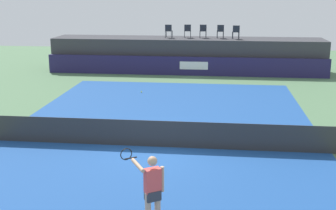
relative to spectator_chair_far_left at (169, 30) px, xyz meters
name	(u,v)px	position (x,y,z in m)	size (l,w,h in m)	color
ground_plane	(166,122)	(1.25, -12.24, -2.69)	(48.00, 48.00, 0.00)	#4C704C
court_inner	(155,147)	(1.25, -15.24, -2.69)	(12.00, 22.00, 0.00)	#1C478C
sponsor_wall	(185,66)	(1.25, -1.74, -2.09)	(18.00, 0.22, 1.20)	#231E4C
spectator_platform	(187,54)	(1.25, 0.06, -1.59)	(18.00, 2.80, 2.20)	#38383D
spectator_chair_far_left	(169,30)	(0.00, 0.00, 0.00)	(0.47, 0.47, 0.89)	#1E232D
spectator_chair_left	(188,30)	(1.25, 0.21, 0.00)	(0.47, 0.47, 0.89)	#1E232D
spectator_chair_center	(203,30)	(2.29, 0.25, 0.00)	(0.47, 0.47, 0.89)	#1E232D
spectator_chair_right	(220,31)	(3.44, 0.17, 0.00)	(0.46, 0.46, 0.89)	#1E232D
spectator_chair_far_right	(236,31)	(4.45, -0.22, 0.00)	(0.46, 0.46, 0.89)	#1E232D
tennis_net	(155,134)	(1.25, -15.24, -2.22)	(12.40, 0.02, 0.95)	#2D2D2D
tennis_player	(152,190)	(1.96, -20.68, -1.73)	(1.12, 0.99, 1.77)	white
tennis_ball	(141,92)	(-0.68, -6.94, -2.66)	(0.07, 0.07, 0.07)	#D8EA33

